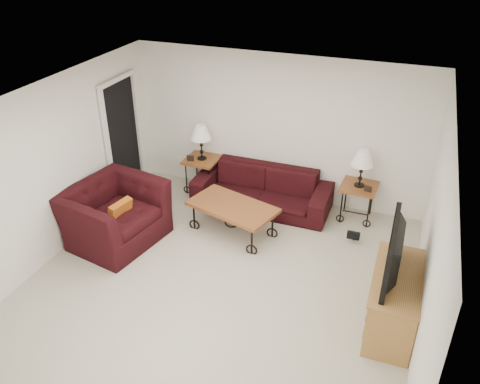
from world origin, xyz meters
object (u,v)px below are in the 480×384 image
side_table_left (203,174)px  lamp_right (362,168)px  television (401,253)px  lamp_left (201,142)px  tv_stand (394,301)px  backpack (355,230)px  side_table_right (357,202)px  sofa (262,189)px  coffee_table (233,219)px  armchair (114,214)px

side_table_left → lamp_right: bearing=0.0°
lamp_right → television: bearing=-71.7°
lamp_left → television: television is taller
tv_stand → lamp_right: bearing=108.7°
lamp_left → tv_stand: 4.22m
tv_stand → backpack: (-0.69, 1.64, -0.19)m
lamp_right → tv_stand: size_ratio=0.49×
side_table_right → tv_stand: size_ratio=0.49×
sofa → tv_stand: tv_stand is taller
coffee_table → armchair: armchair is taller
lamp_left → coffee_table: size_ratio=0.47×
armchair → backpack: (3.41, 1.23, -0.26)m
sofa → lamp_left: bearing=171.3°
sofa → lamp_left: lamp_left is taller
tv_stand → side_table_right: bearing=108.7°
coffee_table → backpack: (1.81, 0.45, -0.06)m
sofa → television: television is taller
lamp_left → backpack: 2.98m
sofa → side_table_left: (-1.17, 0.18, -0.02)m
lamp_right → coffee_table: (-1.73, -1.09, -0.66)m
backpack → armchair: bearing=-152.7°
side_table_right → backpack: 0.66m
side_table_right → lamp_left: (-2.73, 0.00, 0.63)m
lamp_left → backpack: (2.81, -0.64, -0.75)m
tv_stand → backpack: 1.79m
lamp_left → television: 4.16m
armchair → backpack: size_ratio=3.61×
side_table_right → lamp_right: size_ratio=1.00×
lamp_left → sofa: bearing=-8.7°
lamp_left → television: size_ratio=0.56×
side_table_left → lamp_right: lamp_right is taller
sofa → television: 3.21m
side_table_left → lamp_left: size_ratio=1.00×
armchair → tv_stand: armchair is taller
coffee_table → television: bearing=-25.6°
lamp_left → backpack: size_ratio=1.64×
sofa → armchair: bearing=-136.3°
television → coffee_table: bearing=-115.6°
sofa → backpack: size_ratio=6.03×
side_table_right → armchair: 3.83m
side_table_right → backpack: (0.08, -0.64, -0.11)m
side_table_left → armchair: armchair is taller
lamp_left → side_table_left: bearing=0.0°
tv_stand → backpack: size_ratio=3.29×
side_table_left → television: bearing=-33.2°
coffee_table → side_table_left: bearing=132.5°
side_table_left → sofa: bearing=-8.7°
coffee_table → armchair: bearing=-153.9°
sofa → lamp_right: 1.67m
lamp_left → armchair: size_ratio=0.46×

